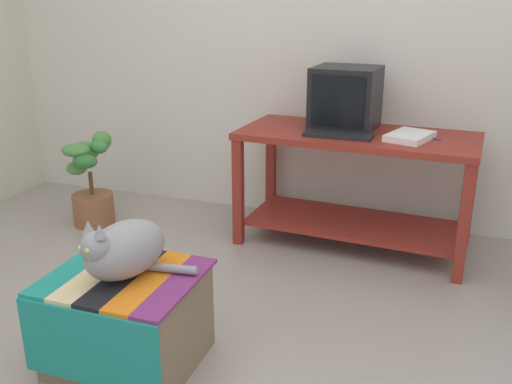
{
  "coord_description": "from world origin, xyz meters",
  "views": [
    {
      "loc": [
        0.86,
        -1.71,
        1.49
      ],
      "look_at": [
        -0.03,
        0.85,
        0.55
      ],
      "focal_mm": 39.22,
      "sensor_mm": 36.0,
      "label": 1
    }
  ],
  "objects_px": {
    "book": "(410,136)",
    "cat": "(124,249)",
    "keyboard": "(338,135)",
    "potted_plant": "(91,185)",
    "tv_monitor": "(346,99)",
    "ottoman_with_blanket": "(127,320)",
    "desk": "(355,169)"
  },
  "relations": [
    {
      "from": "tv_monitor",
      "to": "potted_plant",
      "type": "relative_size",
      "value": 0.64
    },
    {
      "from": "tv_monitor",
      "to": "ottoman_with_blanket",
      "type": "height_order",
      "value": "tv_monitor"
    },
    {
      "from": "tv_monitor",
      "to": "ottoman_with_blanket",
      "type": "bearing_deg",
      "value": -105.64
    },
    {
      "from": "ottoman_with_blanket",
      "to": "keyboard",
      "type": "bearing_deg",
      "value": 67.26
    },
    {
      "from": "keyboard",
      "to": "ottoman_with_blanket",
      "type": "bearing_deg",
      "value": -111.78
    },
    {
      "from": "potted_plant",
      "to": "book",
      "type": "bearing_deg",
      "value": 5.01
    },
    {
      "from": "book",
      "to": "cat",
      "type": "distance_m",
      "value": 1.79
    },
    {
      "from": "book",
      "to": "potted_plant",
      "type": "xyz_separation_m",
      "value": [
        -2.07,
        -0.18,
        -0.46
      ]
    },
    {
      "from": "keyboard",
      "to": "potted_plant",
      "type": "distance_m",
      "value": 1.74
    },
    {
      "from": "ottoman_with_blanket",
      "to": "tv_monitor",
      "type": "bearing_deg",
      "value": 70.54
    },
    {
      "from": "desk",
      "to": "ottoman_with_blanket",
      "type": "xyz_separation_m",
      "value": [
        -0.68,
        -1.55,
        -0.28
      ]
    },
    {
      "from": "tv_monitor",
      "to": "keyboard",
      "type": "bearing_deg",
      "value": -83.8
    },
    {
      "from": "ottoman_with_blanket",
      "to": "potted_plant",
      "type": "height_order",
      "value": "potted_plant"
    },
    {
      "from": "ottoman_with_blanket",
      "to": "cat",
      "type": "bearing_deg",
      "value": -0.7
    },
    {
      "from": "tv_monitor",
      "to": "book",
      "type": "distance_m",
      "value": 0.47
    },
    {
      "from": "desk",
      "to": "tv_monitor",
      "type": "height_order",
      "value": "tv_monitor"
    },
    {
      "from": "desk",
      "to": "tv_monitor",
      "type": "bearing_deg",
      "value": 139.53
    },
    {
      "from": "desk",
      "to": "ottoman_with_blanket",
      "type": "distance_m",
      "value": 1.72
    },
    {
      "from": "tv_monitor",
      "to": "keyboard",
      "type": "relative_size",
      "value": 1.02
    },
    {
      "from": "tv_monitor",
      "to": "cat",
      "type": "relative_size",
      "value": 0.94
    },
    {
      "from": "desk",
      "to": "potted_plant",
      "type": "bearing_deg",
      "value": -168.1
    },
    {
      "from": "keyboard",
      "to": "ottoman_with_blanket",
      "type": "height_order",
      "value": "keyboard"
    },
    {
      "from": "keyboard",
      "to": "book",
      "type": "distance_m",
      "value": 0.41
    },
    {
      "from": "keyboard",
      "to": "book",
      "type": "xyz_separation_m",
      "value": [
        0.4,
        0.07,
        0.01
      ]
    },
    {
      "from": "tv_monitor",
      "to": "cat",
      "type": "xyz_separation_m",
      "value": [
        -0.57,
        -1.65,
        -0.37
      ]
    },
    {
      "from": "desk",
      "to": "keyboard",
      "type": "bearing_deg",
      "value": -119.5
    },
    {
      "from": "keyboard",
      "to": "potted_plant",
      "type": "relative_size",
      "value": 0.63
    },
    {
      "from": "desk",
      "to": "potted_plant",
      "type": "relative_size",
      "value": 2.3
    },
    {
      "from": "tv_monitor",
      "to": "ottoman_with_blanket",
      "type": "distance_m",
      "value": 1.89
    },
    {
      "from": "potted_plant",
      "to": "tv_monitor",
      "type": "bearing_deg",
      "value": 11.83
    },
    {
      "from": "keyboard",
      "to": "book",
      "type": "relative_size",
      "value": 1.36
    },
    {
      "from": "tv_monitor",
      "to": "ottoman_with_blanket",
      "type": "relative_size",
      "value": 0.67
    }
  ]
}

